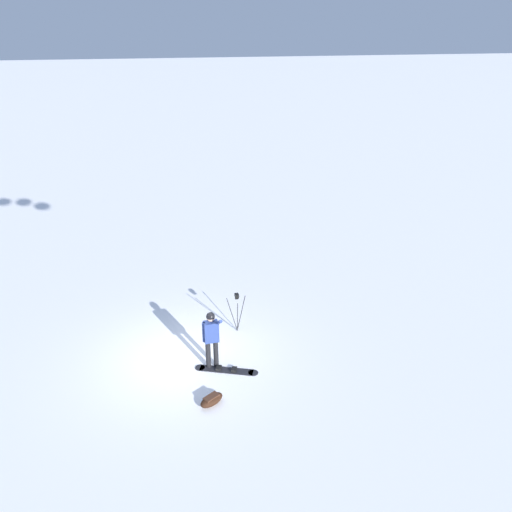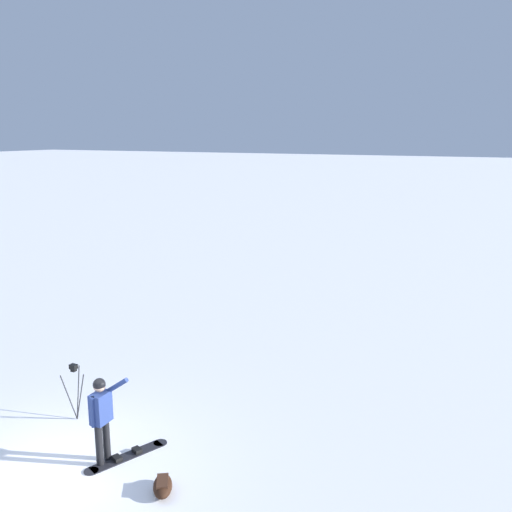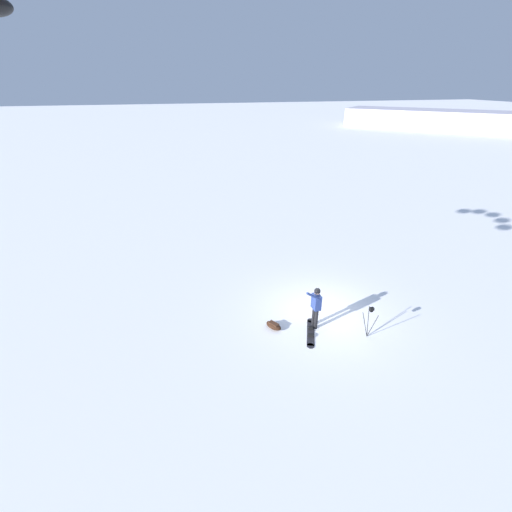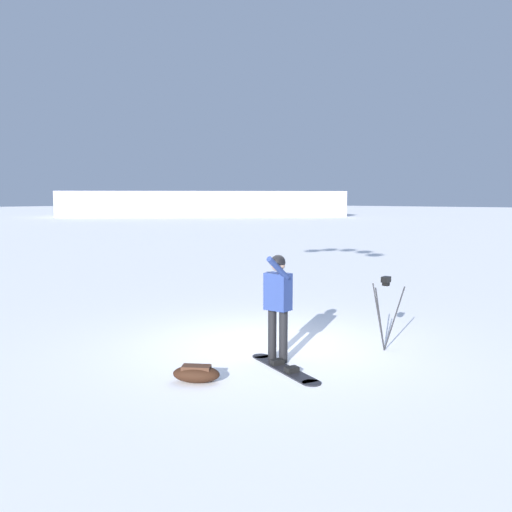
% 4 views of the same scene
% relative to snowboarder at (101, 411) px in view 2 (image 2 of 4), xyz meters
% --- Properties ---
extents(ground_plane, '(300.00, 300.00, 0.00)m').
position_rel_snowboarder_xyz_m(ground_plane, '(0.70, -0.65, -1.08)').
color(ground_plane, white).
extents(snowboarder, '(0.49, 0.66, 1.78)m').
position_rel_snowboarder_xyz_m(snowboarder, '(0.00, 0.00, 0.00)').
color(snowboarder, black).
rests_on(snowboarder, ground_plane).
extents(snowboard, '(1.68, 0.88, 0.10)m').
position_rel_snowboarder_xyz_m(snowboard, '(-0.34, 0.28, -1.05)').
color(snowboard, black).
rests_on(snowboard, ground_plane).
extents(gear_bag_large, '(0.76, 0.66, 0.25)m').
position_rel_snowboarder_xyz_m(gear_bag_large, '(0.29, 1.57, -0.94)').
color(gear_bag_large, black).
rests_on(gear_bag_large, ground_plane).
extents(camera_tripod, '(0.62, 0.46, 1.31)m').
position_rel_snowboarder_xyz_m(camera_tripod, '(-1.08, -1.69, -0.14)').
color(camera_tripod, '#262628').
rests_on(camera_tripod, ground_plane).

